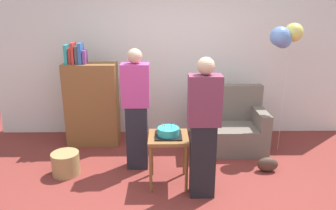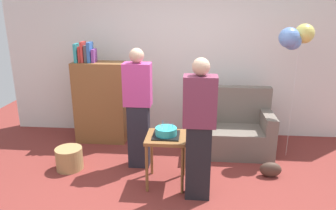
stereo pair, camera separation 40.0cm
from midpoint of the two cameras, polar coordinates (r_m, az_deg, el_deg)
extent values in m
plane|color=maroon|center=(3.92, -0.99, -15.87)|extent=(8.00, 8.00, 0.00)
cube|color=silver|center=(5.38, -1.02, 8.86)|extent=(6.00, 0.10, 2.70)
cube|color=#6B6056|center=(5.00, 8.33, -5.72)|extent=(1.10, 0.70, 0.40)
cube|color=#6B6056|center=(5.09, 8.10, 0.45)|extent=(1.10, 0.16, 0.56)
cube|color=#6B6056|center=(4.83, 2.98, -2.32)|extent=(0.16, 0.70, 0.24)
cube|color=#6B6056|center=(4.98, 13.83, -2.20)|extent=(0.16, 0.70, 0.24)
cube|color=brown|center=(5.21, -15.46, 0.02)|extent=(0.80, 0.36, 1.30)
cube|color=teal|center=(5.13, -19.65, 8.48)|extent=(0.04, 0.23, 0.28)
cube|color=red|center=(5.12, -19.08, 8.25)|extent=(0.04, 0.17, 0.24)
cube|color=red|center=(5.10, -18.61, 8.69)|extent=(0.04, 0.20, 0.31)
cube|color=#4C4C51|center=(5.09, -18.03, 8.43)|extent=(0.05, 0.17, 0.26)
cube|color=#3366B7|center=(5.07, -17.45, 8.72)|extent=(0.05, 0.20, 0.31)
cube|color=#7F3D93|center=(5.06, -16.77, 8.16)|extent=(0.04, 0.18, 0.20)
cube|color=brown|center=(3.89, -2.91, -5.83)|extent=(0.48, 0.48, 0.04)
cylinder|color=brown|center=(3.85, -6.13, -11.43)|extent=(0.04, 0.04, 0.60)
cylinder|color=brown|center=(3.83, 0.26, -11.45)|extent=(0.04, 0.04, 0.60)
cylinder|color=brown|center=(4.22, -5.63, -8.68)|extent=(0.04, 0.04, 0.60)
cylinder|color=brown|center=(4.21, 0.15, -8.69)|extent=(0.04, 0.04, 0.60)
cube|color=black|center=(3.87, -2.92, -5.45)|extent=(0.32, 0.32, 0.02)
cylinder|color=#2DB2B7|center=(3.85, -2.93, -4.73)|extent=(0.26, 0.26, 0.09)
cylinder|color=#66B2E5|center=(3.82, -1.75, -3.72)|extent=(0.01, 0.01, 0.06)
cylinder|color=#EA668C|center=(3.89, -2.29, -3.36)|extent=(0.01, 0.01, 0.05)
cylinder|color=#66B2E5|center=(3.90, -3.60, -3.25)|extent=(0.01, 0.01, 0.06)
cylinder|color=#F2CC4C|center=(3.83, -4.02, -3.74)|extent=(0.01, 0.01, 0.05)
cylinder|color=#EA668C|center=(3.76, -3.62, -4.06)|extent=(0.01, 0.01, 0.06)
cylinder|color=#66B2E5|center=(3.77, -2.38, -4.07)|extent=(0.01, 0.01, 0.05)
cube|color=#23232D|center=(4.39, -8.13, -5.70)|extent=(0.28, 0.20, 0.88)
cube|color=#C6428E|center=(4.16, -8.55, 3.46)|extent=(0.36, 0.22, 0.56)
sphere|color=#D1A889|center=(4.09, -8.78, 8.56)|extent=(0.19, 0.19, 0.19)
cube|color=black|center=(3.74, 3.06, -9.85)|extent=(0.28, 0.20, 0.88)
cube|color=#75334C|center=(3.47, 3.25, 0.79)|extent=(0.36, 0.22, 0.56)
sphere|color=#D1A889|center=(3.38, 3.36, 6.90)|extent=(0.19, 0.19, 0.19)
cylinder|color=#A88451|center=(4.56, -20.15, -9.77)|extent=(0.36, 0.36, 0.30)
ellipsoid|color=#473328|center=(4.52, 14.83, -10.22)|extent=(0.28, 0.14, 0.20)
cylinder|color=silver|center=(4.94, 17.63, 1.13)|extent=(0.00, 0.00, 1.67)
sphere|color=#668ED6|center=(4.75, 16.98, 11.55)|extent=(0.28, 0.28, 0.28)
sphere|color=#668ED6|center=(4.80, 17.49, 10.98)|extent=(0.24, 0.24, 0.24)
sphere|color=#E5D666|center=(4.89, 19.22, 12.06)|extent=(0.27, 0.27, 0.27)
camera|label=1|loc=(0.20, -92.86, -0.90)|focal=34.34mm
camera|label=2|loc=(0.20, 87.14, 0.90)|focal=34.34mm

